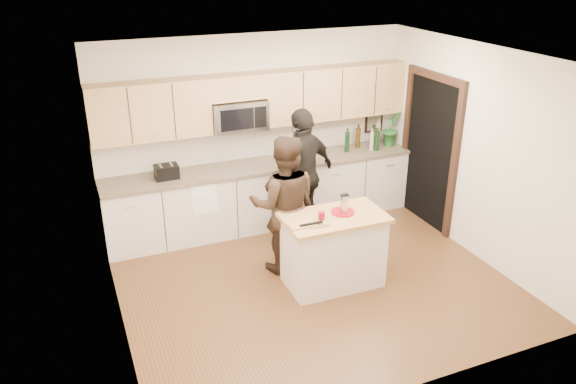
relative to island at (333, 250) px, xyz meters
name	(u,v)px	position (x,y,z in m)	size (l,w,h in m)	color
floor	(313,280)	(-0.20, 0.13, -0.45)	(4.50, 4.50, 0.00)	brown
room_shell	(315,146)	(-0.20, 0.13, 1.28)	(4.52, 4.02, 2.71)	beige
back_cabinetry	(264,194)	(-0.20, 1.82, 0.02)	(4.50, 0.66, 0.94)	beige
upper_cabinetry	(261,98)	(-0.17, 1.96, 1.39)	(4.50, 0.33, 0.75)	tan
microwave	(238,115)	(-0.51, 1.93, 1.20)	(0.76, 0.41, 0.40)	silver
doorway	(430,146)	(2.03, 1.03, 0.70)	(0.06, 1.25, 2.20)	black
framed_picture	(374,120)	(1.75, 2.11, 0.83)	(0.30, 0.03, 0.38)	black
dish_towel	(202,188)	(-1.15, 1.63, 0.35)	(0.34, 0.60, 0.48)	white
island	(333,250)	(0.00, 0.00, 0.00)	(1.21, 0.72, 0.90)	beige
red_plate	(343,212)	(0.13, 0.04, 0.45)	(0.28, 0.28, 0.02)	maroon
box_grater	(344,203)	(0.12, 0.01, 0.58)	(0.08, 0.06, 0.23)	silver
drink_glass	(322,216)	(-0.18, -0.02, 0.49)	(0.08, 0.08, 0.09)	maroon
cutting_board	(302,225)	(-0.45, -0.09, 0.46)	(0.29, 0.17, 0.02)	#B7864C
tongs	(311,224)	(-0.36, -0.13, 0.47)	(0.27, 0.03, 0.02)	black
knife	(321,226)	(-0.28, -0.20, 0.47)	(0.22, 0.02, 0.01)	silver
toaster	(167,172)	(-1.56, 1.80, 0.58)	(0.31, 0.22, 0.19)	black
bottle_cluster	(369,137)	(1.52, 1.86, 0.66)	(0.68, 0.34, 0.39)	black
orchid	(391,128)	(1.90, 1.85, 0.75)	(0.29, 0.24, 0.53)	#2B6C30
woman_left	(289,208)	(-0.33, 0.59, 0.36)	(0.59, 0.39, 1.62)	black
woman_center	(284,205)	(-0.41, 0.55, 0.42)	(0.85, 0.66, 1.75)	#2F2117
woman_right	(303,175)	(0.17, 1.26, 0.47)	(1.08, 0.45, 1.84)	black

